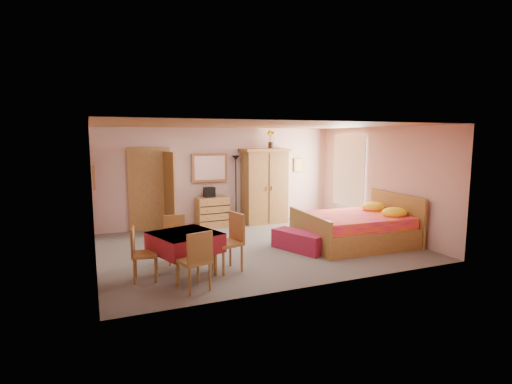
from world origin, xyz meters
name	(u,v)px	position (x,y,z in m)	size (l,w,h in m)	color
floor	(257,246)	(0.00, 0.00, 0.00)	(6.50, 6.50, 0.00)	slate
ceiling	(257,125)	(0.00, 0.00, 2.60)	(6.50, 6.50, 0.00)	brown
wall_back	(221,176)	(0.00, 2.50, 1.30)	(6.50, 0.10, 2.60)	tan
wall_front	(319,205)	(0.00, -2.50, 1.30)	(6.50, 0.10, 2.60)	tan
wall_left	(93,196)	(-3.25, 0.00, 1.30)	(0.10, 5.00, 2.60)	tan
wall_right	(380,181)	(3.25, 0.00, 1.30)	(0.10, 5.00, 2.60)	tan
doorway	(150,190)	(-1.90, 2.47, 1.02)	(1.06, 0.12, 2.15)	#9E6B35
window	(349,171)	(3.21, 1.20, 1.45)	(0.08, 1.40, 1.95)	white
picture_left	(94,177)	(-3.22, -0.60, 1.70)	(0.04, 0.32, 0.42)	orange
picture_back	(299,165)	(2.35, 2.47, 1.55)	(0.30, 0.04, 0.40)	#D8BF59
chest_of_drawers	(213,212)	(-0.34, 2.23, 0.40)	(0.84, 0.42, 0.79)	#A97139
wall_mirror	(210,168)	(-0.34, 2.44, 1.55)	(0.96, 0.05, 0.76)	silver
stereo	(209,192)	(-0.41, 2.28, 0.92)	(0.28, 0.20, 0.26)	black
floor_lamp	(236,190)	(0.34, 2.30, 0.93)	(0.24, 0.24, 1.87)	black
wardrobe	(265,186)	(1.13, 2.17, 1.02)	(1.31, 0.67, 2.05)	olive
sunflower_vase	(271,139)	(1.33, 2.20, 2.29)	(0.20, 0.20, 0.49)	yellow
bed	(354,220)	(2.06, -0.64, 0.54)	(2.34, 1.84, 1.08)	#D5146D
bench	(299,241)	(0.69, -0.63, 0.20)	(0.44, 1.19, 0.40)	maroon
dining_table	(185,254)	(-1.83, -1.19, 0.37)	(1.01, 1.01, 0.74)	maroon
chair_south	(194,260)	(-1.87, -1.92, 0.48)	(0.43, 0.43, 0.95)	olive
chair_north	(177,240)	(-1.83, -0.44, 0.44)	(0.40, 0.40, 0.88)	#A86F38
chair_west	(145,254)	(-2.50, -1.19, 0.45)	(0.41, 0.41, 0.90)	#A57137
chair_east	(227,243)	(-1.11, -1.26, 0.51)	(0.47, 0.47, 1.03)	#9E6935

